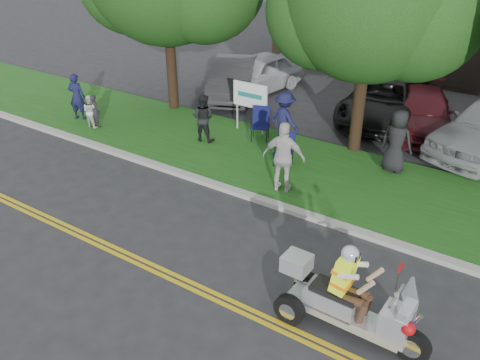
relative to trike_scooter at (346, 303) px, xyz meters
The scene contains 21 objects.
ground 3.31m from the trike_scooter, behind, with size 120.00×120.00×0.00m, color #28282B.
centerline_near 3.37m from the trike_scooter, 168.95° to the right, with size 60.00×0.10×0.01m, color gold.
centerline_far 3.34m from the trike_scooter, behind, with size 60.00×0.10×0.01m, color gold.
curb 4.46m from the trike_scooter, 137.33° to the left, with size 60.00×0.25×0.12m, color #A8A89E.
grass_verge 6.11m from the trike_scooter, 122.28° to the left, with size 60.00×4.00×0.10m, color #185516.
tree_mid 8.56m from the trike_scooter, 110.59° to the left, with size 5.88×4.80×7.05m.
business_sign 9.00m from the trike_scooter, 133.22° to the left, with size 1.25×0.06×1.75m.
trike_scooter is the anchor object (origin of this frame).
lawn_chair_a 6.49m from the trike_scooter, 128.45° to the left, with size 0.58×0.59×0.95m.
lawn_chair_b 8.36m from the trike_scooter, 131.67° to the left, with size 0.73×0.74×1.04m.
spectator_adult_left 12.49m from the trike_scooter, 160.19° to the left, with size 0.59×0.38×1.61m, color #16163D.
spectator_adult_mid 8.67m from the trike_scooter, 143.69° to the left, with size 0.73×0.57×1.50m, color black.
spectator_adult_right 4.97m from the trike_scooter, 131.88° to the left, with size 1.10×0.46×1.88m, color silver.
spectator_chair_a 7.79m from the trike_scooter, 127.07° to the left, with size 1.10×0.63×1.70m, color #181A44.
spectator_chair_b 6.53m from the trike_scooter, 101.38° to the left, with size 0.88×0.57×1.79m, color black.
child_left 11.39m from the trike_scooter, 159.36° to the left, with size 0.41×0.27×1.12m, color black.
child_right 11.50m from the trike_scooter, 159.90° to the left, with size 0.54×0.42×1.10m, color silver.
parked_car_far_left 13.26m from the trike_scooter, 128.47° to the left, with size 1.80×4.48×1.53m, color silver.
parked_car_left 12.87m from the trike_scooter, 132.84° to the left, with size 1.55×4.45×1.47m, color #2B2C2E.
parked_car_mid 10.73m from the trike_scooter, 106.17° to the left, with size 2.39×5.19×1.44m, color black.
parked_car_right 10.20m from the trike_scooter, 98.85° to the left, with size 1.80×4.42×1.28m, color #481017.
Camera 1 is at (5.43, -6.54, 6.64)m, focal length 38.00 mm.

